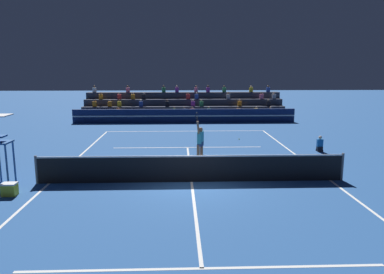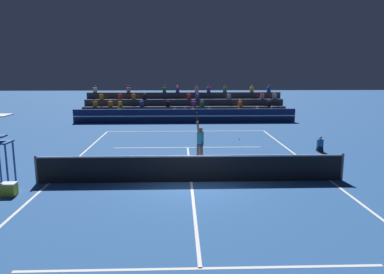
% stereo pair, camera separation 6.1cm
% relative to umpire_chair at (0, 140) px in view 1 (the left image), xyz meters
% --- Properties ---
extents(ground_plane, '(120.00, 120.00, 0.00)m').
position_rel_umpire_chair_xyz_m(ground_plane, '(7.22, 0.00, -1.72)').
color(ground_plane, '#285699').
extents(court_lines, '(11.10, 23.90, 0.01)m').
position_rel_umpire_chair_xyz_m(court_lines, '(7.22, 0.00, -1.71)').
color(court_lines, white).
rests_on(court_lines, ground).
extents(tennis_net, '(12.00, 0.10, 1.10)m').
position_rel_umpire_chair_xyz_m(tennis_net, '(7.22, 0.00, -1.17)').
color(tennis_net, slate).
rests_on(tennis_net, ground).
extents(sponsor_banner_wall, '(18.00, 0.26, 1.10)m').
position_rel_umpire_chair_xyz_m(sponsor_banner_wall, '(7.22, 16.14, -1.17)').
color(sponsor_banner_wall, navy).
rests_on(sponsor_banner_wall, ground).
extents(bleacher_stand, '(17.50, 3.80, 2.83)m').
position_rel_umpire_chair_xyz_m(bleacher_stand, '(7.22, 19.31, -0.88)').
color(bleacher_stand, '#383D4C').
rests_on(bleacher_stand, ground).
extents(umpire_chair, '(0.76, 0.84, 2.67)m').
position_rel_umpire_chair_xyz_m(umpire_chair, '(0.00, 0.00, 0.00)').
color(umpire_chair, '#285699').
rests_on(umpire_chair, ground).
extents(ball_kid_courtside, '(0.30, 0.36, 0.84)m').
position_rel_umpire_chair_xyz_m(ball_kid_courtside, '(14.23, 5.15, -1.39)').
color(ball_kid_courtside, black).
rests_on(ball_kid_courtside, ground).
extents(tennis_player, '(0.51, 0.85, 2.50)m').
position_rel_umpire_chair_xyz_m(tennis_player, '(7.72, 2.81, -0.73)').
color(tennis_player, brown).
rests_on(tennis_player, ground).
extents(tennis_ball, '(0.07, 0.07, 0.07)m').
position_rel_umpire_chair_xyz_m(tennis_ball, '(10.48, 8.62, -1.68)').
color(tennis_ball, '#C6DB33').
rests_on(tennis_ball, ground).
extents(equipment_cooler, '(0.50, 0.38, 0.45)m').
position_rel_umpire_chair_xyz_m(equipment_cooler, '(0.82, -1.35, -1.49)').
color(equipment_cooler, yellow).
rests_on(equipment_cooler, ground).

